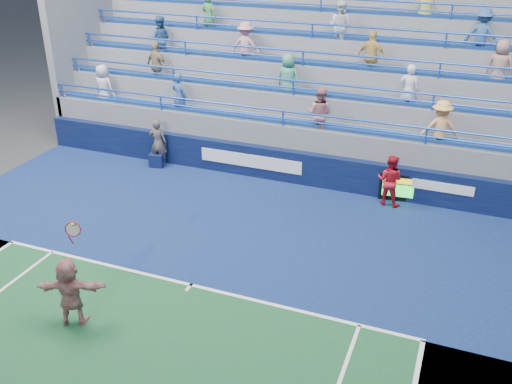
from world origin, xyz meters
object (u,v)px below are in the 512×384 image
at_px(judge_chair, 157,159).
at_px(tennis_player, 70,292).
at_px(serve_speed_board, 400,188).
at_px(ball_girl, 390,180).
at_px(line_judge, 158,143).

distance_m(judge_chair, tennis_player, 8.62).
bearing_deg(tennis_player, judge_chair, 108.13).
xyz_separation_m(serve_speed_board, judge_chair, (-8.39, -0.35, -0.17)).
height_order(serve_speed_board, judge_chair, serve_speed_board).
height_order(serve_speed_board, ball_girl, ball_girl).
bearing_deg(judge_chair, tennis_player, -71.87).
relative_size(line_judge, ball_girl, 1.06).
xyz_separation_m(judge_chair, line_judge, (0.04, 0.07, 0.58)).
distance_m(serve_speed_board, judge_chair, 8.40).
bearing_deg(tennis_player, line_judge, 107.75).
relative_size(serve_speed_board, tennis_player, 0.50).
relative_size(judge_chair, tennis_player, 0.33).
bearing_deg(judge_chair, ball_girl, -0.05).
relative_size(serve_speed_board, judge_chair, 1.50).
xyz_separation_m(serve_speed_board, ball_girl, (-0.30, -0.35, 0.36)).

